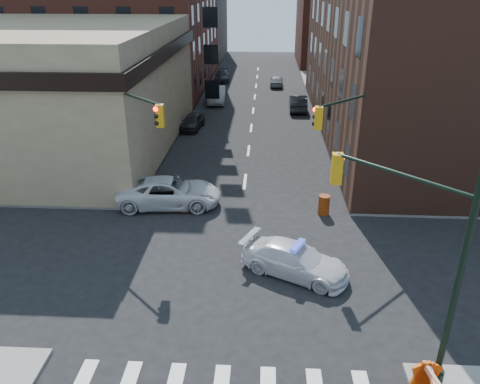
# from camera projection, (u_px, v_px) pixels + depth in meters

# --- Properties ---
(ground) EXTENTS (140.00, 140.00, 0.00)m
(ground) POSITION_uv_depth(u_px,v_px,m) (235.00, 269.00, 21.02)
(ground) COLOR black
(ground) RESTS_ON ground
(sidewalk_nw) EXTENTS (34.00, 54.50, 0.15)m
(sidewalk_nw) POSITION_uv_depth(u_px,v_px,m) (48.00, 96.00, 51.92)
(sidewalk_nw) COLOR gray
(sidewalk_nw) RESTS_ON ground
(sidewalk_ne) EXTENTS (34.00, 54.50, 0.15)m
(sidewalk_ne) POSITION_uv_depth(u_px,v_px,m) (471.00, 102.00, 49.60)
(sidewalk_ne) COLOR gray
(sidewalk_ne) RESTS_ON ground
(bank_building) EXTENTS (22.00, 22.00, 9.00)m
(bank_building) POSITION_uv_depth(u_px,v_px,m) (23.00, 88.00, 35.01)
(bank_building) COLOR tan
(bank_building) RESTS_ON ground
(commercial_row_ne) EXTENTS (14.00, 34.00, 14.00)m
(commercial_row_ne) POSITION_uv_depth(u_px,v_px,m) (412.00, 46.00, 37.93)
(commercial_row_ne) COLOR #4C2A1E
(commercial_row_ne) RESTS_ON ground
(filler_nw) EXTENTS (20.00, 18.00, 16.00)m
(filler_nw) POSITION_uv_depth(u_px,v_px,m) (160.00, 6.00, 74.88)
(filler_nw) COLOR brown
(filler_nw) RESTS_ON ground
(filler_ne) EXTENTS (16.00, 16.00, 12.00)m
(filler_ne) POSITION_uv_depth(u_px,v_px,m) (352.00, 23.00, 70.57)
(filler_ne) COLOR maroon
(filler_ne) RESTS_ON ground
(signal_pole_se) EXTENTS (5.40, 5.27, 8.00)m
(signal_pole_se) POSITION_uv_depth(u_px,v_px,m) (426.00, 249.00, 13.78)
(signal_pole_se) COLOR black
(signal_pole_se) RESTS_ON sidewalk_se
(signal_pole_nw) EXTENTS (3.58, 3.67, 8.00)m
(signal_pole_nw) POSITION_uv_depth(u_px,v_px,m) (129.00, 138.00, 24.37)
(signal_pole_nw) COLOR black
(signal_pole_nw) RESTS_ON sidewalk_nw
(signal_pole_ne) EXTENTS (3.67, 3.58, 8.00)m
(signal_pole_ne) POSITION_uv_depth(u_px,v_px,m) (355.00, 142.00, 23.80)
(signal_pole_ne) COLOR black
(signal_pole_ne) RESTS_ON sidewalk_ne
(tree_ne_near) EXTENTS (3.00, 3.00, 4.85)m
(tree_ne_near) POSITION_uv_depth(u_px,v_px,m) (335.00, 80.00, 42.84)
(tree_ne_near) COLOR black
(tree_ne_near) RESTS_ON sidewalk_ne
(tree_ne_far) EXTENTS (3.00, 3.00, 4.85)m
(tree_ne_far) POSITION_uv_depth(u_px,v_px,m) (325.00, 66.00, 50.11)
(tree_ne_far) COLOR black
(tree_ne_far) RESTS_ON sidewalk_ne
(police_car) EXTENTS (5.18, 3.88, 1.40)m
(police_car) POSITION_uv_depth(u_px,v_px,m) (295.00, 260.00, 20.40)
(police_car) COLOR silver
(police_car) RESTS_ON ground
(pickup) EXTENTS (6.06, 3.19, 1.63)m
(pickup) POSITION_uv_depth(u_px,v_px,m) (169.00, 192.00, 26.63)
(pickup) COLOR silver
(pickup) RESTS_ON ground
(parked_car_wnear) EXTENTS (2.02, 4.04, 1.32)m
(parked_car_wnear) POSITION_uv_depth(u_px,v_px,m) (192.00, 122.00, 40.52)
(parked_car_wnear) COLOR black
(parked_car_wnear) RESTS_ON ground
(parked_car_wfar) EXTENTS (2.04, 5.07, 1.64)m
(parked_car_wfar) POSITION_uv_depth(u_px,v_px,m) (217.00, 95.00, 49.26)
(parked_car_wfar) COLOR #969A9F
(parked_car_wfar) RESTS_ON ground
(parked_car_wdeep) EXTENTS (2.08, 4.64, 1.32)m
(parked_car_wdeep) POSITION_uv_depth(u_px,v_px,m) (222.00, 76.00, 59.71)
(parked_car_wdeep) COLOR black
(parked_car_wdeep) RESTS_ON ground
(parked_car_enear) EXTENTS (1.72, 4.76, 1.56)m
(parked_car_enear) POSITION_uv_depth(u_px,v_px,m) (298.00, 103.00, 46.29)
(parked_car_enear) COLOR black
(parked_car_enear) RESTS_ON ground
(parked_car_efar) EXTENTS (1.67, 3.88, 1.30)m
(parked_car_efar) POSITION_uv_depth(u_px,v_px,m) (277.00, 81.00, 56.92)
(parked_car_efar) COLOR gray
(parked_car_efar) RESTS_ON ground
(pedestrian_a) EXTENTS (0.67, 0.58, 1.55)m
(pedestrian_a) POSITION_uv_depth(u_px,v_px,m) (64.00, 178.00, 28.27)
(pedestrian_a) COLOR black
(pedestrian_a) RESTS_ON sidewalk_nw
(pedestrian_b) EXTENTS (0.91, 0.72, 1.87)m
(pedestrian_b) POSITION_uv_depth(u_px,v_px,m) (23.00, 187.00, 26.65)
(pedestrian_b) COLOR black
(pedestrian_b) RESTS_ON sidewalk_nw
(pedestrian_c) EXTENTS (1.15, 0.86, 1.81)m
(pedestrian_c) POSITION_uv_depth(u_px,v_px,m) (60.00, 181.00, 27.45)
(pedestrian_c) COLOR black
(pedestrian_c) RESTS_ON sidewalk_nw
(barrel_road) EXTENTS (0.78, 0.78, 1.10)m
(barrel_road) POSITION_uv_depth(u_px,v_px,m) (324.00, 205.00, 25.74)
(barrel_road) COLOR #DC3F0A
(barrel_road) RESTS_ON ground
(barrel_bank) EXTENTS (0.62, 0.62, 0.94)m
(barrel_bank) POSITION_uv_depth(u_px,v_px,m) (184.00, 204.00, 26.08)
(barrel_bank) COLOR #C94C09
(barrel_bank) RESTS_ON ground
(barricade_nw_a) EXTENTS (1.31, 0.82, 0.92)m
(barricade_nw_a) POSITION_uv_depth(u_px,v_px,m) (122.00, 187.00, 27.78)
(barricade_nw_a) COLOR red
(barricade_nw_a) RESTS_ON sidewalk_nw
(barricade_nw_b) EXTENTS (1.30, 0.65, 0.97)m
(barricade_nw_b) POSITION_uv_depth(u_px,v_px,m) (98.00, 190.00, 27.34)
(barricade_nw_b) COLOR orange
(barricade_nw_b) RESTS_ON sidewalk_nw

